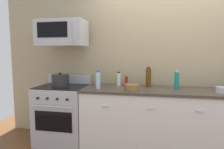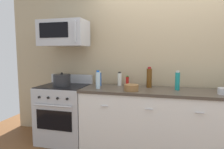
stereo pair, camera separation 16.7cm
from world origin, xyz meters
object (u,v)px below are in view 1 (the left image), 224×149
at_px(range_oven, 63,113).
at_px(bottle_hot_sauce_red, 126,81).
at_px(microwave, 62,33).
at_px(bottle_water_clear, 98,80).
at_px(stockpot, 61,81).
at_px(bottle_soda_blue, 99,79).
at_px(bottle_wine_amber, 148,77).
at_px(bowl_steel_prep, 223,90).
at_px(bottle_sparkling_teal, 177,80).
at_px(bowl_wooden_salad, 132,87).
at_px(bottle_vinegar_white, 119,79).

relative_size(range_oven, bottle_hot_sauce_red, 6.67).
distance_m(microwave, bottle_water_clear, 0.95).
bearing_deg(bottle_hot_sauce_red, stockpot, -164.29).
relative_size(bottle_soda_blue, bottle_wine_amber, 0.73).
distance_m(microwave, bottle_hot_sauce_red, 1.26).
relative_size(bottle_hot_sauce_red, bowl_steel_prep, 0.94).
relative_size(microwave, bowl_steel_prep, 4.34).
xyz_separation_m(bottle_sparkling_teal, bowl_wooden_salad, (-0.62, -0.22, -0.08)).
xyz_separation_m(bottle_vinegar_white, bottle_soda_blue, (-0.31, -0.10, 0.00)).
xyz_separation_m(microwave, bowl_steel_prep, (2.31, -0.14, -0.79)).
bearing_deg(bottle_vinegar_white, bowl_wooden_salad, -57.51).
height_order(bottle_hot_sauce_red, bowl_steel_prep, bottle_hot_sauce_red).
bearing_deg(bottle_water_clear, bottle_vinegar_white, 53.36).
xyz_separation_m(microwave, bottle_vinegar_white, (0.87, 0.18, -0.73)).
height_order(range_oven, bottle_hot_sauce_red, bottle_hot_sauce_red).
height_order(bottle_wine_amber, stockpot, bottle_wine_amber).
distance_m(bottle_vinegar_white, bowl_wooden_salad, 0.47).
relative_size(bottle_water_clear, stockpot, 0.99).
relative_size(microwave, bottle_wine_amber, 2.38).
bearing_deg(microwave, bowl_wooden_salad, -10.71).
xyz_separation_m(microwave, bowl_wooden_salad, (1.12, -0.21, -0.78)).
relative_size(microwave, bowl_wooden_salad, 3.70).
bearing_deg(bottle_sparkling_teal, bottle_wine_amber, 164.51).
height_order(bowl_wooden_salad, bowl_steel_prep, bowl_wooden_salad).
bearing_deg(bottle_soda_blue, range_oven, -167.29).
xyz_separation_m(bottle_hot_sauce_red, bowl_wooden_salad, (0.12, -0.39, -0.03)).
distance_m(bottle_hot_sauce_red, bowl_steel_prep, 1.35).
bearing_deg(stockpot, bowl_wooden_salad, -5.80).
height_order(bottle_vinegar_white, stockpot, bottle_vinegar_white).
distance_m(bottle_soda_blue, bowl_steel_prep, 1.76).
xyz_separation_m(bottle_vinegar_white, bottle_wine_amber, (0.47, -0.06, 0.04)).
distance_m(bottle_water_clear, bottle_wine_amber, 0.77).
bearing_deg(bowl_steel_prep, bowl_wooden_salad, -176.74).
distance_m(range_oven, bottle_hot_sauce_red, 1.15).
bearing_deg(bottle_wine_amber, bottle_vinegar_white, 172.63).
xyz_separation_m(bottle_hot_sauce_red, bottle_sparkling_teal, (0.75, -0.17, 0.05)).
distance_m(bottle_vinegar_white, bottle_soda_blue, 0.32).
xyz_separation_m(bottle_vinegar_white, bowl_steel_prep, (1.44, -0.32, -0.06)).
distance_m(range_oven, bowl_wooden_salad, 1.24).
xyz_separation_m(bottle_soda_blue, bottle_sparkling_teal, (1.18, -0.07, 0.02)).
xyz_separation_m(bottle_sparkling_teal, stockpot, (-1.74, -0.11, -0.04)).
height_order(bottle_hot_sauce_red, bottle_sparkling_teal, bottle_sparkling_teal).
xyz_separation_m(bottle_hot_sauce_red, stockpot, (-1.00, -0.28, 0.02)).
relative_size(range_oven, bottle_soda_blue, 4.69).
xyz_separation_m(bottle_wine_amber, bowl_steel_prep, (0.96, -0.26, -0.11)).
distance_m(bottle_hot_sauce_red, bottle_wine_amber, 0.36).
xyz_separation_m(bottle_wine_amber, bowl_wooden_salad, (-0.22, -0.33, -0.10)).
bearing_deg(microwave, bottle_vinegar_white, 11.63).
bearing_deg(bottle_hot_sauce_red, microwave, -169.63).
bearing_deg(microwave, stockpot, -90.13).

